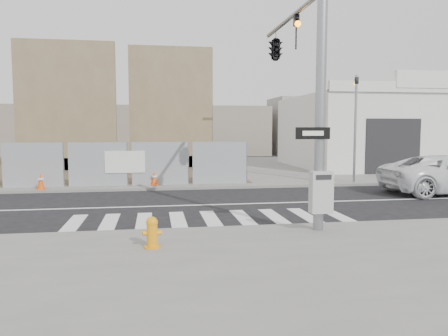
{
  "coord_description": "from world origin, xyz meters",
  "views": [
    {
      "loc": [
        -1.68,
        -15.4,
        2.73
      ],
      "look_at": [
        0.67,
        -0.81,
        1.4
      ],
      "focal_mm": 35.0,
      "sensor_mm": 36.0,
      "label": 1
    }
  ],
  "objects": [
    {
      "name": "far_signal_pole",
      "position": [
        8.0,
        4.6,
        3.48
      ],
      "size": [
        0.16,
        0.2,
        5.6
      ],
      "color": "gray",
      "rests_on": "sidewalk_far"
    },
    {
      "name": "traffic_cone_d",
      "position": [
        -1.68,
        4.9,
        0.43
      ],
      "size": [
        0.4,
        0.4,
        0.65
      ],
      "rotation": [
        0.0,
        0.0,
        -0.23
      ],
      "color": "#FD520D",
      "rests_on": "sidewalk_far"
    },
    {
      "name": "sidewalk_far",
      "position": [
        0.0,
        14.0,
        0.06
      ],
      "size": [
        50.0,
        20.0,
        0.12
      ],
      "primitive_type": "cube",
      "color": "slate",
      "rests_on": "ground"
    },
    {
      "name": "utility_pole_right",
      "position": [
        6.5,
        5.5,
        5.2
      ],
      "size": [
        1.6,
        0.28,
        10.0
      ],
      "color": "brown",
      "rests_on": "sidewalk_far"
    },
    {
      "name": "traffic_cone_c",
      "position": [
        -6.51,
        4.22,
        0.47
      ],
      "size": [
        0.44,
        0.44,
        0.72
      ],
      "rotation": [
        0.0,
        0.0,
        0.21
      ],
      "color": "#E54F0C",
      "rests_on": "sidewalk_far"
    },
    {
      "name": "concrete_wall_left",
      "position": [
        -7.0,
        13.08,
        3.38
      ],
      "size": [
        6.0,
        1.3,
        8.0
      ],
      "color": "brown",
      "rests_on": "sidewalk_far"
    },
    {
      "name": "concrete_wall_right",
      "position": [
        -0.5,
        14.08,
        3.38
      ],
      "size": [
        5.5,
        1.3,
        8.0
      ],
      "color": "brown",
      "rests_on": "sidewalk_far"
    },
    {
      "name": "fire_hydrant",
      "position": [
        -1.75,
        -5.86,
        0.46
      ],
      "size": [
        0.44,
        0.44,
        0.69
      ],
      "rotation": [
        0.0,
        0.0,
        0.23
      ],
      "color": "orange",
      "rests_on": "sidewalk_near"
    },
    {
      "name": "auto_shop",
      "position": [
        14.0,
        12.97,
        2.54
      ],
      "size": [
        12.0,
        10.2,
        5.95
      ],
      "color": "silver",
      "rests_on": "sidewalk_far"
    },
    {
      "name": "signal_pole",
      "position": [
        2.49,
        -2.05,
        4.78
      ],
      "size": [
        0.96,
        5.87,
        7.0
      ],
      "color": "gray",
      "rests_on": "sidewalk_near"
    },
    {
      "name": "ground",
      "position": [
        0.0,
        0.0,
        0.0
      ],
      "size": [
        100.0,
        100.0,
        0.0
      ],
      "primitive_type": "plane",
      "color": "black",
      "rests_on": "ground"
    }
  ]
}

